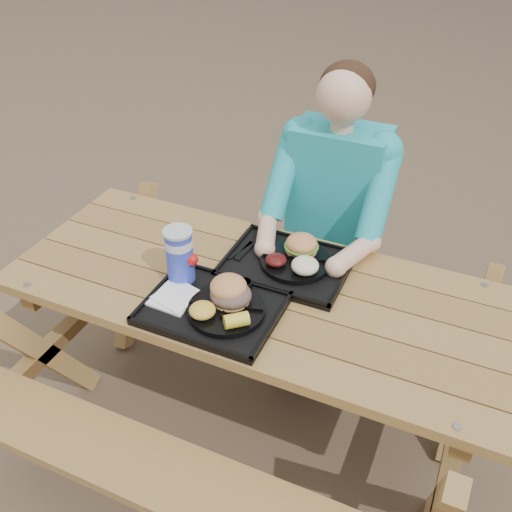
% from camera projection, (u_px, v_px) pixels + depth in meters
% --- Properties ---
extents(ground, '(60.00, 60.00, 0.00)m').
position_uv_depth(ground, '(256.00, 418.00, 2.49)').
color(ground, '#999999').
rests_on(ground, ground).
extents(picnic_table, '(1.80, 1.49, 0.75)m').
position_uv_depth(picnic_table, '(256.00, 358.00, 2.26)').
color(picnic_table, '#999999').
rests_on(picnic_table, ground).
extents(tray_near, '(0.45, 0.35, 0.02)m').
position_uv_depth(tray_near, '(213.00, 309.00, 1.92)').
color(tray_near, black).
rests_on(tray_near, picnic_table).
extents(tray_far, '(0.45, 0.35, 0.02)m').
position_uv_depth(tray_far, '(287.00, 265.00, 2.12)').
color(tray_far, black).
rests_on(tray_far, picnic_table).
extents(plate_near, '(0.26, 0.26, 0.02)m').
position_uv_depth(plate_near, '(226.00, 310.00, 1.89)').
color(plate_near, black).
rests_on(plate_near, tray_near).
extents(plate_far, '(0.26, 0.26, 0.02)m').
position_uv_depth(plate_far, '(296.00, 262.00, 2.11)').
color(plate_far, black).
rests_on(plate_far, tray_far).
extents(napkin_stack, '(0.15, 0.15, 0.02)m').
position_uv_depth(napkin_stack, '(174.00, 298.00, 1.94)').
color(napkin_stack, white).
rests_on(napkin_stack, tray_near).
extents(soda_cup, '(0.10, 0.10, 0.20)m').
position_uv_depth(soda_cup, '(180.00, 256.00, 1.98)').
color(soda_cup, '#192CBC').
rests_on(soda_cup, tray_near).
extents(condiment_bbq, '(0.05, 0.05, 0.03)m').
position_uv_depth(condiment_bbq, '(231.00, 280.00, 2.01)').
color(condiment_bbq, black).
rests_on(condiment_bbq, tray_near).
extents(condiment_mustard, '(0.06, 0.06, 0.03)m').
position_uv_depth(condiment_mustard, '(244.00, 285.00, 1.98)').
color(condiment_mustard, yellow).
rests_on(condiment_mustard, tray_near).
extents(sandwich, '(0.13, 0.13, 0.14)m').
position_uv_depth(sandwich, '(231.00, 285.00, 1.87)').
color(sandwich, '#D98C4C').
rests_on(sandwich, plate_near).
extents(mac_cheese, '(0.09, 0.09, 0.04)m').
position_uv_depth(mac_cheese, '(202.00, 310.00, 1.84)').
color(mac_cheese, yellow).
rests_on(mac_cheese, plate_near).
extents(corn_cob, '(0.11, 0.11, 0.05)m').
position_uv_depth(corn_cob, '(237.00, 320.00, 1.80)').
color(corn_cob, yellow).
rests_on(corn_cob, plate_near).
extents(cutlery_far, '(0.03, 0.14, 0.01)m').
position_uv_depth(cutlery_far, '(246.00, 250.00, 2.18)').
color(cutlery_far, black).
rests_on(cutlery_far, tray_far).
extents(burger, '(0.12, 0.12, 0.11)m').
position_uv_depth(burger, '(302.00, 240.00, 2.11)').
color(burger, '#DE8B4E').
rests_on(burger, plate_far).
extents(baked_beans, '(0.08, 0.08, 0.04)m').
position_uv_depth(baked_beans, '(276.00, 260.00, 2.07)').
color(baked_beans, '#4C100F').
rests_on(baked_beans, plate_far).
extents(potato_salad, '(0.10, 0.10, 0.06)m').
position_uv_depth(potato_salad, '(305.00, 266.00, 2.02)').
color(potato_salad, white).
rests_on(potato_salad, plate_far).
extents(diner, '(0.48, 0.84, 1.28)m').
position_uv_depth(diner, '(332.00, 234.00, 2.50)').
color(diner, '#16769B').
rests_on(diner, ground).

